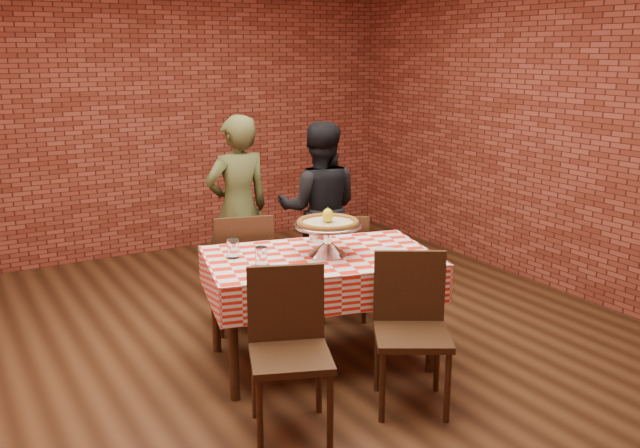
{
  "coord_description": "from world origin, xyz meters",
  "views": [
    {
      "loc": [
        -2.0,
        -3.88,
        2.08
      ],
      "look_at": [
        0.25,
        -0.07,
        0.94
      ],
      "focal_mm": 38.52,
      "sensor_mm": 36.0,
      "label": 1
    }
  ],
  "objects_px": {
    "chair_near_right": "(412,335)",
    "diner_black": "(319,209)",
    "pizza_stand": "(328,239)",
    "table": "(320,309)",
    "water_glass_right": "(233,249)",
    "condiment_caddy": "(318,231)",
    "chair_far_right": "(342,264)",
    "chair_near_left": "(290,356)",
    "chair_far_left": "(241,269)",
    "diner_olive": "(238,209)",
    "pizza": "(328,223)",
    "water_glass_left": "(261,257)"
  },
  "relations": [
    {
      "from": "chair_near_right",
      "to": "diner_black",
      "type": "xyz_separation_m",
      "value": [
        0.55,
        2.0,
        0.29
      ]
    },
    {
      "from": "pizza_stand",
      "to": "diner_black",
      "type": "distance_m",
      "value": 1.38
    },
    {
      "from": "table",
      "to": "water_glass_right",
      "type": "bearing_deg",
      "value": 155.8
    },
    {
      "from": "condiment_caddy",
      "to": "chair_near_right",
      "type": "distance_m",
      "value": 1.16
    },
    {
      "from": "chair_far_right",
      "to": "chair_near_left",
      "type": "bearing_deg",
      "value": 76.48
    },
    {
      "from": "chair_far_left",
      "to": "diner_olive",
      "type": "xyz_separation_m",
      "value": [
        0.25,
        0.59,
        0.33
      ]
    },
    {
      "from": "pizza_stand",
      "to": "water_glass_right",
      "type": "xyz_separation_m",
      "value": [
        -0.57,
        0.24,
        -0.04
      ]
    },
    {
      "from": "chair_near_left",
      "to": "diner_olive",
      "type": "xyz_separation_m",
      "value": [
        0.64,
        2.12,
        0.32
      ]
    },
    {
      "from": "table",
      "to": "pizza",
      "type": "distance_m",
      "value": 0.6
    },
    {
      "from": "chair_near_right",
      "to": "diner_olive",
      "type": "bearing_deg",
      "value": 123.58
    },
    {
      "from": "chair_far_left",
      "to": "chair_far_right",
      "type": "bearing_deg",
      "value": 179.54
    },
    {
      "from": "pizza_stand",
      "to": "diner_olive",
      "type": "bearing_deg",
      "value": 90.34
    },
    {
      "from": "water_glass_right",
      "to": "condiment_caddy",
      "type": "relative_size",
      "value": 0.85
    },
    {
      "from": "pizza_stand",
      "to": "chair_far_left",
      "type": "distance_m",
      "value": 0.97
    },
    {
      "from": "water_glass_left",
      "to": "condiment_caddy",
      "type": "xyz_separation_m",
      "value": [
        0.59,
        0.32,
        0.01
      ]
    },
    {
      "from": "condiment_caddy",
      "to": "chair_far_left",
      "type": "relative_size",
      "value": 0.16
    },
    {
      "from": "diner_olive",
      "to": "diner_black",
      "type": "distance_m",
      "value": 0.69
    },
    {
      "from": "table",
      "to": "water_glass_left",
      "type": "bearing_deg",
      "value": -177.71
    },
    {
      "from": "water_glass_left",
      "to": "condiment_caddy",
      "type": "distance_m",
      "value": 0.68
    },
    {
      "from": "condiment_caddy",
      "to": "chair_far_left",
      "type": "xyz_separation_m",
      "value": [
        -0.36,
        0.53,
        -0.38
      ]
    },
    {
      "from": "table",
      "to": "chair_near_left",
      "type": "distance_m",
      "value": 0.92
    },
    {
      "from": "pizza",
      "to": "chair_near_left",
      "type": "relative_size",
      "value": 0.45
    },
    {
      "from": "water_glass_left",
      "to": "diner_olive",
      "type": "relative_size",
      "value": 0.08
    },
    {
      "from": "water_glass_left",
      "to": "chair_near_left",
      "type": "relative_size",
      "value": 0.14
    },
    {
      "from": "chair_near_right",
      "to": "table",
      "type": "bearing_deg",
      "value": 131.63
    },
    {
      "from": "water_glass_left",
      "to": "diner_black",
      "type": "relative_size",
      "value": 0.08
    },
    {
      "from": "diner_olive",
      "to": "chair_far_left",
      "type": "bearing_deg",
      "value": 65.47
    },
    {
      "from": "water_glass_left",
      "to": "chair_far_left",
      "type": "bearing_deg",
      "value": 74.66
    },
    {
      "from": "pizza",
      "to": "diner_olive",
      "type": "xyz_separation_m",
      "value": [
        -0.01,
        1.43,
        -0.19
      ]
    },
    {
      "from": "water_glass_left",
      "to": "chair_far_left",
      "type": "distance_m",
      "value": 0.96
    },
    {
      "from": "chair_far_left",
      "to": "diner_olive",
      "type": "distance_m",
      "value": 0.72
    },
    {
      "from": "diner_olive",
      "to": "condiment_caddy",
      "type": "bearing_deg",
      "value": 94.01
    },
    {
      "from": "pizza",
      "to": "condiment_caddy",
      "type": "xyz_separation_m",
      "value": [
        0.11,
        0.31,
        -0.14
      ]
    },
    {
      "from": "pizza",
      "to": "chair_far_left",
      "type": "xyz_separation_m",
      "value": [
        -0.25,
        0.85,
        -0.51
      ]
    },
    {
      "from": "chair_near_left",
      "to": "chair_near_right",
      "type": "relative_size",
      "value": 1.0
    },
    {
      "from": "condiment_caddy",
      "to": "chair_near_left",
      "type": "relative_size",
      "value": 0.16
    },
    {
      "from": "condiment_caddy",
      "to": "chair_near_left",
      "type": "distance_m",
      "value": 1.3
    },
    {
      "from": "water_glass_right",
      "to": "chair_near_right",
      "type": "distance_m",
      "value": 1.28
    },
    {
      "from": "pizza_stand",
      "to": "chair_far_right",
      "type": "distance_m",
      "value": 0.92
    },
    {
      "from": "pizza",
      "to": "water_glass_right",
      "type": "bearing_deg",
      "value": 156.85
    },
    {
      "from": "chair_near_left",
      "to": "table",
      "type": "bearing_deg",
      "value": 70.57
    },
    {
      "from": "chair_far_right",
      "to": "table",
      "type": "bearing_deg",
      "value": 75.61
    },
    {
      "from": "pizza_stand",
      "to": "pizza",
      "type": "bearing_deg",
      "value": 0.0
    },
    {
      "from": "table",
      "to": "diner_olive",
      "type": "height_order",
      "value": "diner_olive"
    },
    {
      "from": "water_glass_right",
      "to": "diner_olive",
      "type": "xyz_separation_m",
      "value": [
        0.56,
        1.19,
        -0.04
      ]
    },
    {
      "from": "chair_near_left",
      "to": "chair_near_right",
      "type": "bearing_deg",
      "value": 13.21
    },
    {
      "from": "chair_far_right",
      "to": "diner_black",
      "type": "height_order",
      "value": "diner_black"
    },
    {
      "from": "water_glass_right",
      "to": "chair_far_left",
      "type": "relative_size",
      "value": 0.14
    },
    {
      "from": "chair_near_left",
      "to": "chair_far_right",
      "type": "bearing_deg",
      "value": 69.77
    },
    {
      "from": "pizza_stand",
      "to": "condiment_caddy",
      "type": "xyz_separation_m",
      "value": [
        0.11,
        0.31,
        -0.03
      ]
    }
  ]
}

